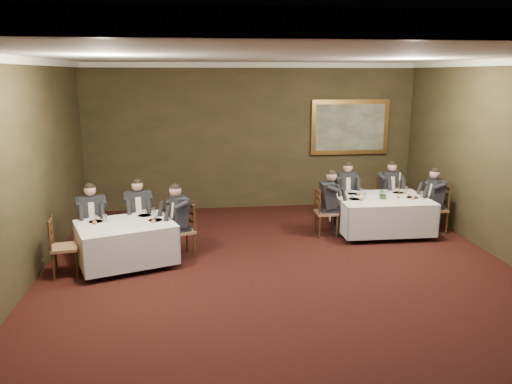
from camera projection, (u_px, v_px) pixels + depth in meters
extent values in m
plane|color=black|center=(289.00, 291.00, 7.66)|extent=(10.00, 10.00, 0.00)
cube|color=silver|center=(293.00, 55.00, 6.85)|extent=(8.00, 10.00, 0.10)
cube|color=#2D2816|center=(252.00, 137.00, 12.08)|extent=(8.00, 0.10, 3.50)
cube|color=#2D2816|center=(2.00, 187.00, 6.78)|extent=(0.10, 10.00, 3.50)
cube|color=white|center=(252.00, 65.00, 11.64)|extent=(8.00, 0.10, 0.12)
cube|color=#321C0D|center=(382.00, 199.00, 10.25)|extent=(1.80, 1.36, 0.04)
cube|color=white|center=(382.00, 198.00, 10.24)|extent=(1.86, 1.42, 0.02)
cube|color=white|center=(381.00, 213.00, 10.32)|extent=(1.88, 1.44, 0.65)
cube|color=#321C0D|center=(125.00, 225.00, 8.50)|extent=(1.79, 1.56, 0.04)
cube|color=white|center=(125.00, 224.00, 8.49)|extent=(1.87, 1.64, 0.02)
cube|color=white|center=(126.00, 242.00, 8.57)|extent=(1.90, 1.67, 0.65)
cube|color=#896446|center=(345.00, 200.00, 11.16)|extent=(0.48, 0.46, 0.05)
cube|color=#321C0D|center=(342.00, 188.00, 11.29)|extent=(0.38, 0.07, 0.54)
cube|color=black|center=(346.00, 184.00, 11.08)|extent=(0.45, 0.35, 0.55)
sphere|color=tan|center=(346.00, 167.00, 10.99)|extent=(0.23, 0.23, 0.21)
cube|color=#896446|center=(388.00, 199.00, 11.27)|extent=(0.51, 0.50, 0.05)
cube|color=#321C0D|center=(384.00, 187.00, 11.39)|extent=(0.38, 0.10, 0.54)
cube|color=black|center=(389.00, 183.00, 11.19)|extent=(0.47, 0.38, 0.55)
sphere|color=tan|center=(390.00, 166.00, 11.10)|extent=(0.25, 0.25, 0.21)
cube|color=#896446|center=(326.00, 212.00, 10.18)|extent=(0.42, 0.44, 0.05)
cube|color=#321C0D|center=(317.00, 201.00, 10.10)|extent=(0.03, 0.38, 0.54)
cube|color=black|center=(327.00, 195.00, 10.09)|extent=(0.31, 0.42, 0.55)
sphere|color=tan|center=(327.00, 176.00, 10.00)|extent=(0.21, 0.21, 0.21)
cube|color=#896446|center=(436.00, 209.00, 10.43)|extent=(0.46, 0.48, 0.05)
cube|color=#321C0D|center=(446.00, 198.00, 10.38)|extent=(0.07, 0.38, 0.54)
cube|color=black|center=(437.00, 192.00, 10.34)|extent=(0.35, 0.45, 0.55)
sphere|color=tan|center=(439.00, 174.00, 10.25)|extent=(0.23, 0.23, 0.21)
cube|color=#896446|center=(93.00, 229.00, 9.07)|extent=(0.52, 0.50, 0.05)
cube|color=#321C0D|center=(92.00, 214.00, 9.18)|extent=(0.38, 0.11, 0.54)
cube|color=black|center=(91.00, 210.00, 8.98)|extent=(0.48, 0.39, 0.55)
sphere|color=tan|center=(90.00, 189.00, 8.89)|extent=(0.25, 0.25, 0.21)
cube|color=#896446|center=(139.00, 223.00, 9.43)|extent=(0.50, 0.48, 0.05)
cube|color=#321C0D|center=(138.00, 208.00, 9.55)|extent=(0.38, 0.09, 0.54)
cube|color=black|center=(138.00, 204.00, 9.34)|extent=(0.46, 0.37, 0.55)
sphere|color=tan|center=(137.00, 184.00, 9.26)|extent=(0.24, 0.24, 0.21)
cube|color=#896446|center=(181.00, 231.00, 8.98)|extent=(0.55, 0.56, 0.05)
cube|color=#321C0D|center=(191.00, 216.00, 9.01)|extent=(0.17, 0.36, 0.54)
cube|color=black|center=(180.00, 211.00, 8.89)|extent=(0.44, 0.50, 0.55)
sphere|color=tan|center=(180.00, 190.00, 8.80)|extent=(0.27, 0.27, 0.21)
cube|color=#896446|center=(65.00, 247.00, 8.12)|extent=(0.48, 0.50, 0.05)
cube|color=#321C0D|center=(51.00, 234.00, 8.02)|extent=(0.09, 0.38, 0.54)
imported|color=#2D5926|center=(383.00, 193.00, 10.09)|extent=(0.23, 0.20, 0.25)
cylinder|color=#A78233|center=(398.00, 197.00, 10.20)|extent=(0.08, 0.08, 0.02)
cylinder|color=#A78233|center=(399.00, 188.00, 10.16)|extent=(0.02, 0.02, 0.36)
cylinder|color=white|center=(400.00, 176.00, 10.10)|extent=(0.02, 0.02, 0.16)
cylinder|color=white|center=(353.00, 193.00, 10.56)|extent=(0.25, 0.25, 0.01)
cylinder|color=white|center=(351.00, 191.00, 10.70)|extent=(0.08, 0.08, 0.05)
cylinder|color=white|center=(361.00, 190.00, 10.56)|extent=(0.06, 0.06, 0.14)
cylinder|color=white|center=(96.00, 221.00, 8.59)|extent=(0.25, 0.25, 0.01)
cylinder|color=white|center=(98.00, 217.00, 8.73)|extent=(0.08, 0.08, 0.05)
cylinder|color=white|center=(106.00, 217.00, 8.59)|extent=(0.06, 0.06, 0.14)
cube|color=#D99F4F|center=(350.00, 127.00, 12.26)|extent=(1.93, 0.08, 1.34)
cube|color=#43472F|center=(350.00, 127.00, 12.22)|extent=(1.71, 0.01, 1.12)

